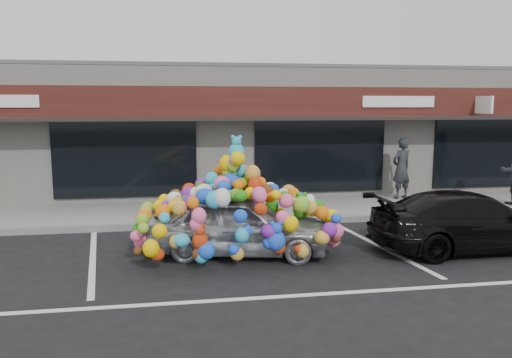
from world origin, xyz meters
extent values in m
plane|color=black|center=(0.00, 0.00, 0.00)|extent=(90.00, 90.00, 0.00)
cube|color=beige|center=(0.00, 8.50, 2.10)|extent=(24.00, 6.00, 4.20)
cube|color=#59595B|center=(0.00, 8.50, 4.25)|extent=(24.00, 6.00, 0.12)
cube|color=#3B1210|center=(0.00, 5.42, 3.15)|extent=(24.00, 0.18, 0.90)
cube|color=black|center=(0.00, 4.90, 2.65)|extent=(24.00, 1.20, 0.10)
cube|color=white|center=(8.20, 4.95, 3.05)|extent=(0.08, 0.95, 0.55)
cube|color=white|center=(5.50, 5.30, 3.15)|extent=(2.40, 0.04, 0.35)
cube|color=black|center=(-3.00, 5.47, 1.45)|extent=(4.20, 0.12, 2.30)
cube|color=black|center=(3.00, 5.47, 1.45)|extent=(4.20, 0.12, 2.30)
cube|color=black|center=(9.00, 5.47, 1.45)|extent=(4.20, 0.12, 2.30)
cube|color=gray|center=(0.00, 4.00, 0.07)|extent=(26.00, 3.00, 0.15)
cube|color=slate|center=(0.00, 2.50, 0.07)|extent=(26.00, 0.18, 0.16)
cube|color=silver|center=(-3.20, 0.20, 0.00)|extent=(0.73, 4.37, 0.01)
cube|color=silver|center=(2.80, 0.20, 0.00)|extent=(0.73, 4.37, 0.01)
cube|color=silver|center=(2.00, -2.30, 0.00)|extent=(14.00, 0.12, 0.01)
imported|color=gray|center=(-0.29, 0.12, 0.63)|extent=(2.19, 3.90, 1.25)
ellipsoid|color=red|center=(-0.29, 0.12, 1.72)|extent=(1.40, 1.74, 0.94)
sphere|color=#FFCE00|center=(1.00, -0.03, 0.93)|extent=(0.34, 0.34, 0.34)
sphere|color=blue|center=(0.31, -0.70, 0.55)|extent=(0.36, 0.36, 0.36)
sphere|color=#2E9B15|center=(-1.09, 0.93, 0.60)|extent=(0.30, 0.30, 0.30)
sphere|color=pink|center=(-0.29, 0.12, 2.14)|extent=(0.32, 0.32, 0.32)
sphere|color=#FF5601|center=(-1.39, 0.22, 0.94)|extent=(0.30, 0.30, 0.30)
imported|color=black|center=(4.58, -0.35, 0.62)|extent=(1.86, 4.32, 1.24)
imported|color=black|center=(5.39, 4.69, 1.10)|extent=(0.81, 0.67, 1.89)
camera|label=1|loc=(-1.52, -9.75, 3.04)|focal=35.00mm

